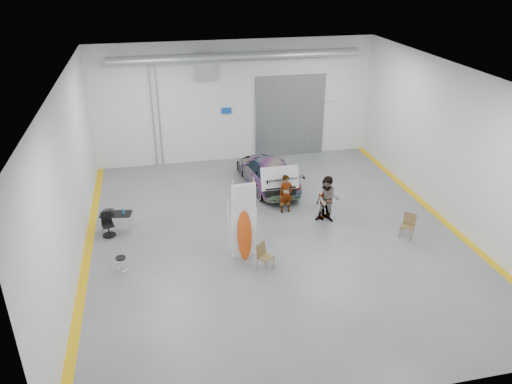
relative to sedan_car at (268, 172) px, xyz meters
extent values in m
plane|color=slate|center=(-0.77, -4.39, -0.69)|extent=(16.00, 16.00, 0.00)
cube|color=silver|center=(-7.77, -4.39, 2.31)|extent=(0.02, 16.00, 6.00)
cube|color=silver|center=(6.23, -4.39, 2.31)|extent=(0.02, 16.00, 6.00)
cube|color=silver|center=(-0.77, 3.61, 2.31)|extent=(14.00, 0.02, 6.00)
cube|color=silver|center=(-0.77, -12.39, 2.31)|extent=(14.00, 0.02, 6.00)
cube|color=white|center=(-0.77, -4.39, 5.31)|extent=(14.00, 16.00, 0.02)
cube|color=gray|center=(2.03, 3.53, 1.41)|extent=(3.60, 0.12, 4.20)
cube|color=#999BA1|center=(-2.27, 3.53, 4.11)|extent=(1.00, 0.50, 1.20)
cylinder|color=#999BA1|center=(-0.77, 3.01, 4.61)|extent=(11.90, 0.44, 0.44)
cube|color=#134AA1|center=(-1.27, 3.53, 1.91)|extent=(0.50, 0.04, 0.30)
cube|color=white|center=(4.03, 3.53, 2.21)|extent=(0.70, 0.04, 0.25)
cylinder|color=#999BA1|center=(-4.57, 3.53, 1.81)|extent=(0.08, 0.08, 5.00)
cylinder|color=#999BA1|center=(-4.87, 3.53, 1.81)|extent=(0.08, 0.08, 5.00)
cube|color=gold|center=(-7.62, -4.39, -0.68)|extent=(0.30, 16.00, 0.01)
cube|color=gold|center=(6.08, -4.39, -0.68)|extent=(0.30, 16.00, 0.01)
imported|color=silver|center=(0.00, 0.00, 0.00)|extent=(2.39, 4.90, 1.37)
imported|color=#8D6C4D|center=(0.13, -2.66, 0.13)|extent=(0.62, 0.43, 1.63)
imported|color=slate|center=(1.51, -3.80, 0.27)|extent=(1.14, 1.02, 1.92)
imported|color=#9A4933|center=(1.48, -3.57, 0.18)|extent=(1.08, 0.87, 1.74)
cube|color=white|center=(-2.23, -5.71, 0.33)|extent=(0.86, 0.10, 1.83)
ellipsoid|color=orange|center=(-2.23, -5.79, 0.28)|extent=(0.52, 0.28, 1.93)
cube|color=white|center=(-2.23, -5.73, 1.70)|extent=(0.83, 0.09, 0.97)
cylinder|color=white|center=(-2.58, -5.71, 0.84)|extent=(0.02, 0.02, 3.05)
cylinder|color=white|center=(-1.87, -5.71, 0.84)|extent=(0.02, 0.02, 3.05)
cube|color=brown|center=(-1.65, -6.57, -0.20)|extent=(0.63, 0.62, 0.04)
cube|color=brown|center=(-1.65, -6.36, 0.05)|extent=(0.41, 0.36, 0.43)
cube|color=brown|center=(3.98, -5.69, -0.19)|extent=(0.64, 0.64, 0.04)
cube|color=brown|center=(3.98, -5.49, 0.06)|extent=(0.40, 0.38, 0.44)
cylinder|color=black|center=(-6.36, -5.84, -0.03)|extent=(0.33, 0.33, 0.05)
torus|color=silver|center=(-6.36, -5.84, -0.47)|extent=(0.35, 0.35, 0.02)
cylinder|color=#999BA1|center=(-7.13, -3.01, -0.34)|extent=(0.03, 0.03, 0.69)
cylinder|color=#999BA1|center=(-6.07, -3.01, -0.34)|extent=(0.03, 0.03, 0.69)
cylinder|color=#999BA1|center=(-7.13, -2.53, -0.34)|extent=(0.03, 0.03, 0.69)
cylinder|color=#999BA1|center=(-6.07, -2.53, -0.34)|extent=(0.03, 0.03, 0.69)
cube|color=black|center=(-6.60, -2.77, 0.02)|extent=(1.24, 0.77, 0.04)
cylinder|color=#1B69A5|center=(-6.31, -2.87, 0.15)|extent=(0.08, 0.08, 0.21)
cube|color=black|center=(-6.84, -2.72, 0.13)|extent=(0.34, 0.21, 0.17)
cylinder|color=black|center=(-6.91, -3.14, -0.65)|extent=(0.50, 0.50, 0.04)
cylinder|color=black|center=(-6.91, -3.14, -0.44)|extent=(0.05, 0.05, 0.43)
cube|color=black|center=(-6.91, -3.14, -0.22)|extent=(0.49, 0.49, 0.06)
cube|color=black|center=(-6.91, -2.95, 0.04)|extent=(0.39, 0.14, 0.44)
cube|color=silver|center=(0.00, -2.11, 0.71)|extent=(1.60, 0.97, 0.04)
camera|label=1|loc=(-4.97, -20.23, 8.98)|focal=35.00mm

